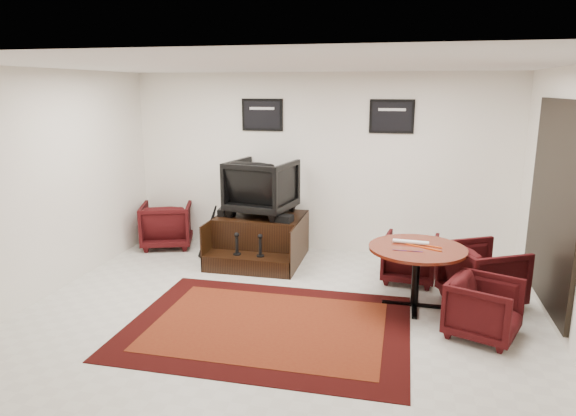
% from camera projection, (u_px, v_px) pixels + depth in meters
% --- Properties ---
extents(ground, '(6.00, 6.00, 0.00)m').
position_uv_depth(ground, '(281.00, 313.00, 6.00)').
color(ground, silver).
rests_on(ground, ground).
extents(room_shell, '(6.02, 5.02, 2.81)m').
position_uv_depth(room_shell, '(319.00, 161.00, 5.62)').
color(room_shell, white).
rests_on(room_shell, ground).
extents(area_rug, '(3.06, 2.29, 0.01)m').
position_uv_depth(area_rug, '(268.00, 326.00, 5.66)').
color(area_rug, black).
rests_on(area_rug, ground).
extents(shine_podium, '(1.31, 1.35, 0.67)m').
position_uv_depth(shine_podium, '(260.00, 239.00, 7.83)').
color(shine_podium, black).
rests_on(shine_podium, ground).
extents(shine_chair, '(1.05, 1.00, 0.93)m').
position_uv_depth(shine_chair, '(262.00, 184.00, 7.77)').
color(shine_chair, black).
rests_on(shine_chair, shine_podium).
extents(shoes_pair, '(0.25, 0.31, 0.11)m').
position_uv_depth(shoes_pair, '(227.00, 212.00, 7.81)').
color(shoes_pair, black).
rests_on(shoes_pair, shine_podium).
extents(polish_kit, '(0.31, 0.24, 0.10)m').
position_uv_depth(polish_kit, '(283.00, 218.00, 7.42)').
color(polish_kit, black).
rests_on(polish_kit, shine_podium).
extents(umbrella_black, '(0.32, 0.12, 0.87)m').
position_uv_depth(umbrella_black, '(209.00, 231.00, 7.81)').
color(umbrella_black, black).
rests_on(umbrella_black, ground).
extents(umbrella_hooked, '(0.32, 0.12, 0.85)m').
position_uv_depth(umbrella_hooked, '(215.00, 228.00, 8.00)').
color(umbrella_hooked, black).
rests_on(umbrella_hooked, ground).
extents(armchair_side, '(0.98, 0.95, 0.81)m').
position_uv_depth(armchair_side, '(167.00, 222.00, 8.43)').
color(armchair_side, black).
rests_on(armchair_side, ground).
extents(meeting_table, '(1.14, 1.14, 0.74)m').
position_uv_depth(meeting_table, '(417.00, 254.00, 6.04)').
color(meeting_table, '#48170A').
rests_on(meeting_table, ground).
extents(table_chair_back, '(0.76, 0.72, 0.70)m').
position_uv_depth(table_chair_back, '(410.00, 256.00, 6.92)').
color(table_chair_back, black).
rests_on(table_chair_back, ground).
extents(table_chair_window, '(1.02, 1.04, 0.81)m').
position_uv_depth(table_chair_window, '(483.00, 271.00, 6.20)').
color(table_chair_window, black).
rests_on(table_chair_window, ground).
extents(table_chair_corner, '(0.84, 0.86, 0.69)m').
position_uv_depth(table_chair_corner, '(484.00, 306.00, 5.36)').
color(table_chair_corner, black).
rests_on(table_chair_corner, ground).
extents(paper_roll, '(0.42, 0.08, 0.05)m').
position_uv_depth(paper_roll, '(411.00, 242.00, 6.13)').
color(paper_roll, white).
rests_on(paper_roll, meeting_table).
extents(table_clutter, '(0.56, 0.35, 0.01)m').
position_uv_depth(table_clutter, '(420.00, 247.00, 6.00)').
color(table_clutter, '#E64B0C').
rests_on(table_clutter, meeting_table).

